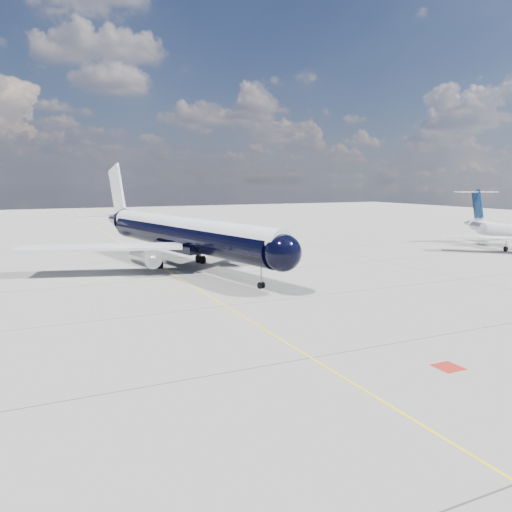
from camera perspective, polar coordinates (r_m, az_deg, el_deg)
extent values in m
plane|color=gray|center=(64.70, -10.09, -1.68)|extent=(320.00, 320.00, 0.00)
cube|color=yellow|center=(59.97, -8.83, -2.45)|extent=(0.16, 160.00, 0.01)
cube|color=maroon|center=(33.68, 21.10, -11.76)|extent=(1.60, 1.60, 0.01)
cylinder|color=black|center=(66.59, -8.14, 2.35)|extent=(11.42, 38.46, 3.85)
sphere|color=black|center=(49.89, 3.08, 0.36)|extent=(4.53, 4.53, 3.85)
cone|color=black|center=(88.09, -15.61, 4.02)|extent=(5.18, 7.71, 3.85)
cylinder|color=silver|center=(66.50, -8.16, 3.18)|extent=(11.00, 40.27, 3.00)
cube|color=black|center=(49.66, 3.23, 0.96)|extent=(2.62, 1.67, 0.56)
cube|color=silver|center=(63.78, -17.19, 0.96)|extent=(20.07, 10.38, 0.32)
cube|color=silver|center=(73.57, -1.41, 2.31)|extent=(18.22, 16.26, 0.32)
cube|color=black|center=(66.76, -8.12, 1.14)|extent=(6.18, 10.76, 1.01)
cylinder|color=#BBBBC3|center=(62.16, -12.53, -0.14)|extent=(3.15, 5.01, 2.27)
cylinder|color=#BBBBC3|center=(68.53, -2.46, 0.86)|extent=(3.15, 5.01, 2.27)
sphere|color=gray|center=(60.25, -11.70, -0.38)|extent=(1.31, 1.31, 1.11)
sphere|color=gray|center=(66.80, -1.43, 0.66)|extent=(1.31, 1.31, 1.11)
cube|color=silver|center=(62.24, -12.63, 0.58)|extent=(0.86, 3.22, 1.11)
cube|color=silver|center=(68.60, -2.56, 1.50)|extent=(0.86, 3.22, 1.11)
cube|color=silver|center=(87.38, -15.62, 7.38)|extent=(1.60, 6.36, 8.63)
cube|color=silver|center=(88.03, -15.63, 4.55)|extent=(13.54, 5.79, 0.22)
cylinder|color=gray|center=(53.12, 0.60, -2.39)|extent=(0.21, 0.21, 2.13)
cylinder|color=black|center=(53.19, 0.43, -3.38)|extent=(0.32, 0.73, 0.71)
cylinder|color=black|center=(53.43, 0.78, -3.33)|extent=(0.32, 0.73, 0.71)
cylinder|color=gray|center=(66.85, -11.15, -0.19)|extent=(0.31, 0.31, 1.92)
cylinder|color=gray|center=(69.85, -6.36, 0.29)|extent=(0.31, 0.31, 1.92)
cylinder|color=black|center=(66.48, -10.92, -0.94)|extent=(0.67, 1.18, 1.11)
cylinder|color=black|center=(67.47, -11.33, -0.82)|extent=(0.67, 1.18, 1.11)
cylinder|color=black|center=(69.49, -6.11, -0.42)|extent=(0.67, 1.18, 1.11)
cylinder|color=black|center=(70.44, -6.58, -0.31)|extent=(0.67, 1.18, 1.11)
cone|color=silver|center=(102.38, 23.42, 3.41)|extent=(3.89, 5.39, 2.62)
cube|color=silver|center=(87.84, 24.13, 1.98)|extent=(10.81, 10.72, 0.21)
cylinder|color=#BBBBC3|center=(96.81, 24.06, 3.11)|extent=(2.28, 3.39, 1.45)
cylinder|color=#BBBBC3|center=(99.06, 26.05, 3.09)|extent=(2.28, 3.39, 1.45)
cube|color=silver|center=(97.07, 24.31, 3.11)|extent=(1.37, 1.76, 0.17)
cube|color=silver|center=(98.79, 25.82, 3.09)|extent=(1.37, 1.76, 0.17)
cube|color=#0A2249|center=(100.93, 23.98, 5.38)|extent=(1.39, 3.97, 5.94)
cube|color=silver|center=(101.35, 23.89, 6.72)|extent=(7.99, 4.07, 0.16)
cylinder|color=gray|center=(90.71, 26.65, 1.05)|extent=(0.24, 0.24, 1.65)
cylinder|color=black|center=(90.77, 26.63, 0.73)|extent=(0.53, 0.87, 0.81)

